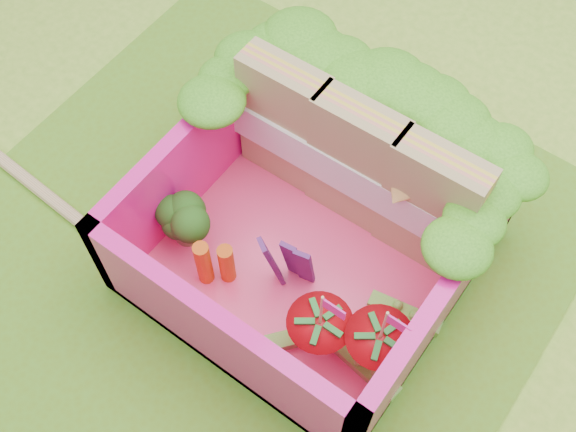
# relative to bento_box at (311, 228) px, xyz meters

# --- Properties ---
(ground) EXTENTS (14.00, 14.00, 0.00)m
(ground) POSITION_rel_bento_box_xyz_m (-0.25, -0.13, -0.31)
(ground) COLOR #81BB34
(ground) RESTS_ON ground
(placemat) EXTENTS (2.60, 2.60, 0.03)m
(placemat) POSITION_rel_bento_box_xyz_m (-0.25, -0.13, -0.29)
(placemat) COLOR #669B23
(placemat) RESTS_ON ground
(bento_floor) EXTENTS (1.30, 1.30, 0.05)m
(bento_floor) POSITION_rel_bento_box_xyz_m (0.00, -0.00, -0.25)
(bento_floor) COLOR #FF417B
(bento_floor) RESTS_ON placemat
(bento_box) EXTENTS (1.30, 1.30, 0.55)m
(bento_box) POSITION_rel_bento_box_xyz_m (0.00, 0.00, 0.00)
(bento_box) COLOR #FF1595
(bento_box) RESTS_ON placemat
(lettuce_ruffle) EXTENTS (1.43, 0.77, 0.11)m
(lettuce_ruffle) POSITION_rel_bento_box_xyz_m (0.00, 0.48, 0.33)
(lettuce_ruffle) COLOR #368818
(lettuce_ruffle) RESTS_ON bento_box
(sandwich_stack) EXTENTS (1.25, 0.20, 0.69)m
(sandwich_stack) POSITION_rel_bento_box_xyz_m (0.00, 0.31, 0.11)
(sandwich_stack) COLOR #A58057
(sandwich_stack) RESTS_ON bento_floor
(broccoli) EXTENTS (0.32, 0.32, 0.25)m
(broccoli) POSITION_rel_bento_box_xyz_m (-0.50, -0.26, -0.05)
(broccoli) COLOR #679448
(broccoli) RESTS_ON bento_floor
(carrot_sticks) EXTENTS (0.14, 0.13, 0.28)m
(carrot_sticks) POSITION_rel_bento_box_xyz_m (-0.26, -0.34, -0.09)
(carrot_sticks) COLOR #D76212
(carrot_sticks) RESTS_ON bento_floor
(purple_wedges) EXTENTS (0.19, 0.11, 0.38)m
(purple_wedges) POSITION_rel_bento_box_xyz_m (0.01, -0.17, -0.04)
(purple_wedges) COLOR #511A5B
(purple_wedges) RESTS_ON bento_floor
(strawberry_left) EXTENTS (0.27, 0.27, 0.51)m
(strawberry_left) POSITION_rel_bento_box_xyz_m (0.28, -0.34, -0.09)
(strawberry_left) COLOR #BC0C0B
(strawberry_left) RESTS_ON bento_floor
(strawberry_right) EXTENTS (0.27, 0.27, 0.51)m
(strawberry_right) POSITION_rel_bento_box_xyz_m (0.50, -0.26, -0.08)
(strawberry_right) COLOR #BC0C0B
(strawberry_right) RESTS_ON bento_floor
(snap_peas) EXTENTS (0.58, 0.54, 0.05)m
(snap_peas) POSITION_rel_bento_box_xyz_m (0.40, -0.22, -0.20)
(snap_peas) COLOR #50A233
(snap_peas) RESTS_ON bento_floor
(chopsticks) EXTENTS (2.08, 0.16, 0.04)m
(chopsticks) POSITION_rel_bento_box_xyz_m (-1.37, -0.47, -0.25)
(chopsticks) COLOR tan
(chopsticks) RESTS_ON placemat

